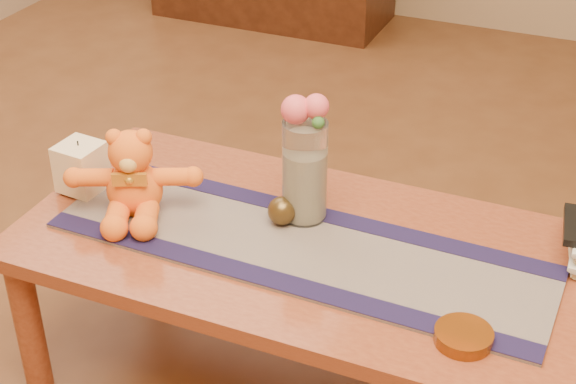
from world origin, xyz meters
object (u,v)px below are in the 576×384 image
at_px(teddy_bear, 133,173).
at_px(glass_vase, 305,171).
at_px(pillar_candle, 81,167).
at_px(tv_remote, 574,225).
at_px(amber_dish, 464,336).
at_px(bronze_ball, 282,211).
at_px(book_bottom, 568,249).

xyz_separation_m(teddy_bear, glass_vase, (0.40, 0.14, 0.02)).
relative_size(pillar_candle, tv_remote, 0.79).
distance_m(teddy_bear, amber_dish, 0.89).
bearing_deg(bronze_ball, glass_vase, 53.17).
relative_size(teddy_bear, bronze_ball, 4.48).
xyz_separation_m(teddy_bear, bronze_ball, (0.36, 0.09, -0.07)).
bearing_deg(amber_dish, tv_remote, 68.51).
bearing_deg(glass_vase, bronze_ball, -126.83).
bearing_deg(pillar_candle, book_bottom, 9.98).
relative_size(teddy_bear, book_bottom, 1.42).
xyz_separation_m(pillar_candle, tv_remote, (1.21, 0.20, 0.01)).
relative_size(pillar_candle, bronze_ball, 1.79).
height_order(pillar_candle, tv_remote, pillar_candle).
distance_m(pillar_candle, glass_vase, 0.59).
distance_m(book_bottom, tv_remote, 0.08).
bearing_deg(glass_vase, teddy_bear, -160.81).
relative_size(book_bottom, amber_dish, 1.84).
height_order(book_bottom, amber_dish, amber_dish).
bearing_deg(glass_vase, pillar_candle, -169.88).
bearing_deg(book_bottom, teddy_bear, -176.50).
height_order(teddy_bear, glass_vase, glass_vase).
distance_m(teddy_bear, glass_vase, 0.42).
height_order(pillar_candle, book_bottom, pillar_candle).
relative_size(bronze_ball, book_bottom, 0.32).
xyz_separation_m(teddy_bear, pillar_candle, (-0.18, 0.04, -0.04)).
relative_size(glass_vase, amber_dish, 2.14).
bearing_deg(pillar_candle, teddy_bear, -10.90).
bearing_deg(pillar_candle, glass_vase, 10.12).
relative_size(pillar_candle, amber_dish, 1.05).
bearing_deg(bronze_ball, tv_remote, 12.68).
height_order(teddy_bear, tv_remote, teddy_bear).
height_order(teddy_bear, book_bottom, teddy_bear).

